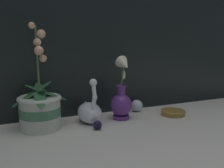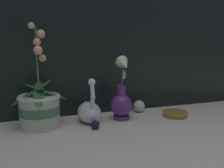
# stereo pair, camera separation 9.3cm
# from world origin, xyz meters

# --- Properties ---
(ground_plane) EXTENTS (2.80, 2.80, 0.00)m
(ground_plane) POSITION_xyz_m (0.00, 0.00, 0.00)
(ground_plane) COLOR beige
(orchid_potted_plant) EXTENTS (0.24, 0.25, 0.46)m
(orchid_potted_plant) POSITION_xyz_m (-0.33, 0.14, 0.09)
(orchid_potted_plant) COLOR beige
(orchid_potted_plant) RESTS_ON ground_plane
(swan_figurine) EXTENTS (0.11, 0.18, 0.22)m
(swan_figurine) POSITION_xyz_m (-0.10, 0.14, 0.06)
(swan_figurine) COLOR white
(swan_figurine) RESTS_ON ground_plane
(blue_vase) EXTENTS (0.11, 0.13, 0.31)m
(blue_vase) POSITION_xyz_m (0.06, 0.12, 0.10)
(blue_vase) COLOR #602D7F
(blue_vase) RESTS_ON ground_plane
(glass_sphere) EXTENTS (0.06, 0.06, 0.06)m
(glass_sphere) POSITION_xyz_m (0.20, 0.22, 0.03)
(glass_sphere) COLOR silver
(glass_sphere) RESTS_ON ground_plane
(amber_dish) EXTENTS (0.13, 0.13, 0.03)m
(amber_dish) POSITION_xyz_m (0.34, 0.08, 0.02)
(amber_dish) COLOR olive
(amber_dish) RESTS_ON ground_plane
(glass_bauble) EXTENTS (0.04, 0.04, 0.04)m
(glass_bauble) POSITION_xyz_m (-0.10, 0.03, 0.02)
(glass_bauble) COLOR #191433
(glass_bauble) RESTS_ON ground_plane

